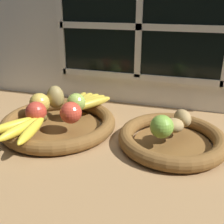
{
  "coord_description": "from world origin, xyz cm",
  "views": [
    {
      "loc": [
        20.94,
        -74.79,
        40.85
      ],
      "look_at": [
        -1.5,
        -1.57,
        8.42
      ],
      "focal_mm": 43.31,
      "sensor_mm": 36.0,
      "label": 1
    }
  ],
  "objects_px": {
    "apple_golden_left": "(40,103)",
    "banana_bunch_back": "(86,102)",
    "fruit_bowl_left": "(59,123)",
    "potato_back": "(183,118)",
    "pear_brown": "(55,97)",
    "apple_green_back": "(76,103)",
    "potato_large": "(173,125)",
    "fruit_bowl_right": "(172,139)",
    "apple_red_front": "(36,112)",
    "apple_red_right": "(71,113)",
    "banana_bunch_front": "(24,127)",
    "lime_near": "(162,127)"
  },
  "relations": [
    {
      "from": "fruit_bowl_left",
      "to": "apple_golden_left",
      "type": "distance_m",
      "value": 0.1
    },
    {
      "from": "fruit_bowl_right",
      "to": "potato_large",
      "type": "relative_size",
      "value": 5.27
    },
    {
      "from": "fruit_bowl_left",
      "to": "potato_back",
      "type": "distance_m",
      "value": 0.4
    },
    {
      "from": "banana_bunch_back",
      "to": "apple_green_back",
      "type": "bearing_deg",
      "value": -100.09
    },
    {
      "from": "pear_brown",
      "to": "fruit_bowl_left",
      "type": "bearing_deg",
      "value": -58.2
    },
    {
      "from": "fruit_bowl_left",
      "to": "lime_near",
      "type": "distance_m",
      "value": 0.35
    },
    {
      "from": "apple_red_right",
      "to": "potato_large",
      "type": "xyz_separation_m",
      "value": [
        0.31,
        0.03,
        -0.01
      ]
    },
    {
      "from": "apple_green_back",
      "to": "banana_bunch_front",
      "type": "relative_size",
      "value": 0.35
    },
    {
      "from": "banana_bunch_back",
      "to": "apple_golden_left",
      "type": "bearing_deg",
      "value": -141.41
    },
    {
      "from": "apple_red_right",
      "to": "banana_bunch_back",
      "type": "bearing_deg",
      "value": 94.62
    },
    {
      "from": "potato_large",
      "to": "lime_near",
      "type": "xyz_separation_m",
      "value": [
        -0.03,
        -0.04,
        0.01
      ]
    },
    {
      "from": "apple_green_back",
      "to": "pear_brown",
      "type": "xyz_separation_m",
      "value": [
        -0.08,
        0.01,
        0.01
      ]
    },
    {
      "from": "apple_golden_left",
      "to": "banana_bunch_back",
      "type": "distance_m",
      "value": 0.16
    },
    {
      "from": "apple_golden_left",
      "to": "apple_red_right",
      "type": "xyz_separation_m",
      "value": [
        0.14,
        -0.05,
        0.0
      ]
    },
    {
      "from": "banana_bunch_back",
      "to": "apple_red_right",
      "type": "bearing_deg",
      "value": -85.38
    },
    {
      "from": "apple_red_right",
      "to": "potato_large",
      "type": "height_order",
      "value": "apple_red_right"
    },
    {
      "from": "apple_red_front",
      "to": "apple_red_right",
      "type": "bearing_deg",
      "value": 12.64
    },
    {
      "from": "fruit_bowl_left",
      "to": "apple_golden_left",
      "type": "xyz_separation_m",
      "value": [
        -0.08,
        0.02,
        0.06
      ]
    },
    {
      "from": "pear_brown",
      "to": "banana_bunch_front",
      "type": "relative_size",
      "value": 0.44
    },
    {
      "from": "lime_near",
      "to": "apple_golden_left",
      "type": "bearing_deg",
      "value": 171.52
    },
    {
      "from": "apple_red_right",
      "to": "lime_near",
      "type": "distance_m",
      "value": 0.28
    },
    {
      "from": "potato_back",
      "to": "fruit_bowl_left",
      "type": "bearing_deg",
      "value": -172.89
    },
    {
      "from": "fruit_bowl_left",
      "to": "apple_red_right",
      "type": "bearing_deg",
      "value": -25.61
    },
    {
      "from": "apple_red_front",
      "to": "lime_near",
      "type": "bearing_deg",
      "value": 1.56
    },
    {
      "from": "apple_green_back",
      "to": "lime_near",
      "type": "xyz_separation_m",
      "value": [
        0.31,
        -0.1,
        0.0
      ]
    },
    {
      "from": "pear_brown",
      "to": "banana_bunch_back",
      "type": "bearing_deg",
      "value": 28.91
    },
    {
      "from": "apple_red_right",
      "to": "apple_golden_left",
      "type": "bearing_deg",
      "value": 160.36
    },
    {
      "from": "lime_near",
      "to": "fruit_bowl_right",
      "type": "bearing_deg",
      "value": 56.31
    },
    {
      "from": "apple_green_back",
      "to": "banana_bunch_back",
      "type": "bearing_deg",
      "value": 79.91
    },
    {
      "from": "fruit_bowl_left",
      "to": "banana_bunch_front",
      "type": "relative_size",
      "value": 2.03
    },
    {
      "from": "fruit_bowl_right",
      "to": "apple_golden_left",
      "type": "distance_m",
      "value": 0.45
    },
    {
      "from": "fruit_bowl_left",
      "to": "banana_bunch_front",
      "type": "distance_m",
      "value": 0.14
    },
    {
      "from": "potato_back",
      "to": "potato_large",
      "type": "xyz_separation_m",
      "value": [
        -0.02,
        -0.05,
        -0.01
      ]
    },
    {
      "from": "fruit_bowl_right",
      "to": "potato_large",
      "type": "bearing_deg",
      "value": 90.0
    },
    {
      "from": "fruit_bowl_right",
      "to": "apple_golden_left",
      "type": "relative_size",
      "value": 4.69
    },
    {
      "from": "apple_golden_left",
      "to": "potato_large",
      "type": "bearing_deg",
      "value": -2.43
    },
    {
      "from": "potato_back",
      "to": "banana_bunch_back",
      "type": "bearing_deg",
      "value": 168.65
    },
    {
      "from": "fruit_bowl_right",
      "to": "banana_bunch_back",
      "type": "bearing_deg",
      "value": 159.82
    },
    {
      "from": "apple_red_right",
      "to": "pear_brown",
      "type": "xyz_separation_m",
      "value": [
        -0.1,
        0.1,
        0.01
      ]
    },
    {
      "from": "apple_green_back",
      "to": "banana_bunch_back",
      "type": "relative_size",
      "value": 0.36
    },
    {
      "from": "apple_golden_left",
      "to": "lime_near",
      "type": "relative_size",
      "value": 1.03
    },
    {
      "from": "banana_bunch_front",
      "to": "banana_bunch_back",
      "type": "relative_size",
      "value": 1.04
    },
    {
      "from": "fruit_bowl_left",
      "to": "potato_large",
      "type": "height_order",
      "value": "potato_large"
    },
    {
      "from": "banana_bunch_back",
      "to": "fruit_bowl_left",
      "type": "bearing_deg",
      "value": -112.99
    },
    {
      "from": "apple_green_back",
      "to": "banana_bunch_front",
      "type": "xyz_separation_m",
      "value": [
        -0.08,
        -0.19,
        -0.02
      ]
    },
    {
      "from": "fruit_bowl_left",
      "to": "potato_back",
      "type": "height_order",
      "value": "potato_back"
    },
    {
      "from": "banana_bunch_front",
      "to": "fruit_bowl_left",
      "type": "bearing_deg",
      "value": 71.57
    },
    {
      "from": "banana_bunch_front",
      "to": "banana_bunch_back",
      "type": "height_order",
      "value": "same"
    },
    {
      "from": "pear_brown",
      "to": "banana_bunch_back",
      "type": "distance_m",
      "value": 0.11
    },
    {
      "from": "fruit_bowl_right",
      "to": "apple_golden_left",
      "type": "height_order",
      "value": "apple_golden_left"
    }
  ]
}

